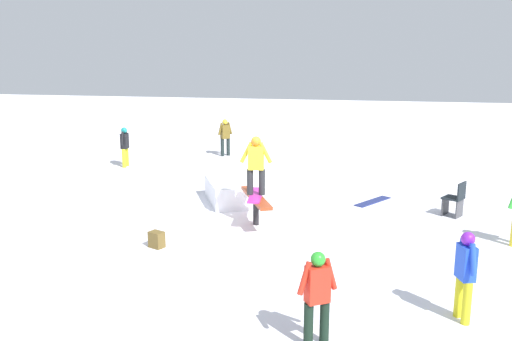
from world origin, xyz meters
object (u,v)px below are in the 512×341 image
at_px(bystander_brown, 225,135).
at_px(loose_snowboard_white, 432,180).
at_px(loose_snowboard_navy, 373,201).
at_px(bystander_blue, 465,271).
at_px(bystander_black, 125,145).
at_px(folding_chair, 455,200).
at_px(bystander_red, 317,293).
at_px(backpack_on_snow, 157,240).
at_px(rail_feature, 256,201).
at_px(main_rider_on_rail, 256,166).

distance_m(bystander_brown, loose_snowboard_white, 7.72).
bearing_deg(loose_snowboard_navy, bystander_blue, 45.74).
relative_size(bystander_black, folding_chair, 1.54).
bearing_deg(bystander_black, bystander_red, -146.62).
relative_size(bystander_blue, backpack_on_snow, 4.17).
bearing_deg(rail_feature, loose_snowboard_white, 114.83).
height_order(bystander_blue, bystander_brown, bystander_blue).
relative_size(bystander_brown, loose_snowboard_white, 1.03).
height_order(rail_feature, main_rider_on_rail, main_rider_on_rail).
bearing_deg(main_rider_on_rail, bystander_blue, 39.58).
bearing_deg(bystander_black, backpack_on_snow, -153.92).
height_order(bystander_red, backpack_on_snow, bystander_red).
xyz_separation_m(main_rider_on_rail, backpack_on_snow, (1.86, -1.76, -1.23)).
height_order(main_rider_on_rail, loose_snowboard_navy, main_rider_on_rail).
height_order(bystander_blue, folding_chair, bystander_blue).
relative_size(rail_feature, loose_snowboard_white, 1.42).
distance_m(main_rider_on_rail, bystander_brown, 8.42).
xyz_separation_m(bystander_brown, backpack_on_snow, (9.84, 0.86, -0.60)).
xyz_separation_m(main_rider_on_rail, loose_snowboard_white, (-5.21, 4.55, -1.38)).
xyz_separation_m(main_rider_on_rail, loose_snowboard_navy, (-2.47, 2.72, -1.38)).
bearing_deg(loose_snowboard_white, main_rider_on_rail, -111.81).
bearing_deg(main_rider_on_rail, folding_chair, 103.19).
bearing_deg(loose_snowboard_navy, main_rider_on_rail, -12.66).
height_order(main_rider_on_rail, folding_chair, main_rider_on_rail).
distance_m(rail_feature, main_rider_on_rail, 0.81).
bearing_deg(bystander_blue, loose_snowboard_navy, -6.09).
xyz_separation_m(bystander_black, folding_chair, (3.97, 10.18, -0.35)).
xyz_separation_m(main_rider_on_rail, bystander_blue, (4.05, 3.94, -0.60)).
relative_size(rail_feature, folding_chair, 2.17).
height_order(main_rider_on_rail, backpack_on_snow, main_rider_on_rail).
bearing_deg(bystander_blue, bystander_brown, 11.93).
bearing_deg(bystander_red, loose_snowboard_white, -137.13).
bearing_deg(bystander_black, bystander_brown, -50.36).
distance_m(main_rider_on_rail, bystander_black, 7.80).
relative_size(main_rider_on_rail, bystander_brown, 1.01).
relative_size(rail_feature, backpack_on_snow, 5.61).
distance_m(rail_feature, bystander_blue, 5.65).
bearing_deg(rail_feature, bystander_red, -4.86).
distance_m(loose_snowboard_white, backpack_on_snow, 9.48).
bearing_deg(rail_feature, bystander_brown, 174.15).
distance_m(rail_feature, bystander_brown, 8.40).
height_order(bystander_brown, bystander_black, bystander_brown).
relative_size(rail_feature, bystander_blue, 1.35).
distance_m(main_rider_on_rail, loose_snowboard_white, 7.06).
height_order(loose_snowboard_white, backpack_on_snow, backpack_on_snow).
relative_size(main_rider_on_rail, bystander_black, 1.03).
bearing_deg(backpack_on_snow, loose_snowboard_white, -106.08).
bearing_deg(loose_snowboard_white, loose_snowboard_navy, -104.37).
distance_m(bystander_blue, loose_snowboard_navy, 6.68).
xyz_separation_m(main_rider_on_rail, bystander_red, (5.18, 1.80, -0.62)).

